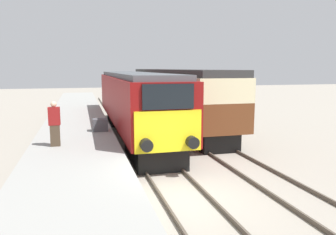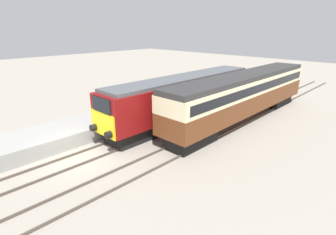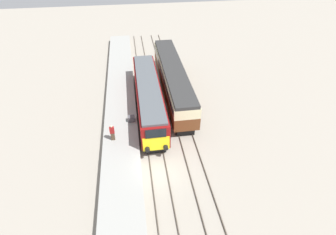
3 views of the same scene
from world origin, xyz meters
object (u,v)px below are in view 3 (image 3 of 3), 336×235
Objects in this scene: person_on_platform at (112,133)px; passenger_carriage at (173,78)px; locomotive at (149,96)px; luggage_crate at (131,119)px.

passenger_carriage is at bearing 50.80° from person_on_platform.
locomotive reaches higher than luggage_crate.
luggage_crate is (1.89, 2.74, -0.58)m from person_on_platform.
locomotive is at bearing 53.90° from luggage_crate.
luggage_crate is (-2.13, -2.93, -0.85)m from locomotive.
locomotive is 6.96m from person_on_platform.
passenger_carriage is at bearing 45.30° from locomotive.
person_on_platform is (-4.03, -5.67, -0.27)m from locomotive.
passenger_carriage reaches higher than locomotive.
locomotive reaches higher than person_on_platform.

